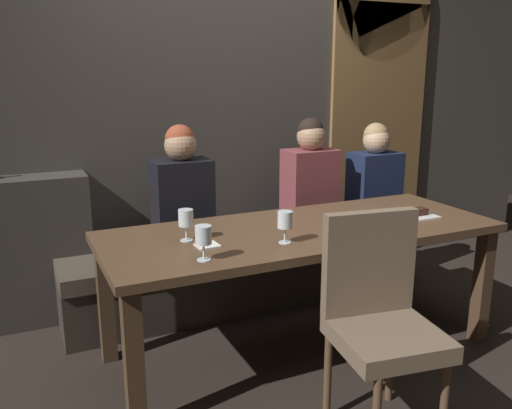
% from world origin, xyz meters
% --- Properties ---
extents(ground, '(9.00, 9.00, 0.00)m').
position_xyz_m(ground, '(0.00, 0.00, 0.00)').
color(ground, black).
extents(back_wall_tiled, '(6.00, 0.12, 3.00)m').
position_xyz_m(back_wall_tiled, '(0.00, 1.22, 1.50)').
color(back_wall_tiled, '#423D38').
rests_on(back_wall_tiled, ground).
extents(arched_door, '(0.90, 0.05, 2.55)m').
position_xyz_m(arched_door, '(1.35, 1.15, 1.36)').
color(arched_door, olive).
rests_on(arched_door, ground).
extents(dining_table, '(2.20, 0.84, 0.74)m').
position_xyz_m(dining_table, '(0.00, 0.00, 0.65)').
color(dining_table, '#493422').
rests_on(dining_table, ground).
extents(banquette_bench, '(2.50, 0.44, 0.45)m').
position_xyz_m(banquette_bench, '(0.00, 0.70, 0.23)').
color(banquette_bench, '#312A23').
rests_on(banquette_bench, ground).
extents(chair_near_side, '(0.50, 0.50, 0.98)m').
position_xyz_m(chair_near_side, '(-0.01, -0.72, 0.56)').
color(chair_near_side, brown).
rests_on(chair_near_side, ground).
extents(diner_redhead, '(0.36, 0.24, 0.81)m').
position_xyz_m(diner_redhead, '(-0.47, 0.71, 0.83)').
color(diner_redhead, black).
rests_on(diner_redhead, banquette_bench).
extents(diner_bearded, '(0.36, 0.24, 0.82)m').
position_xyz_m(diner_bearded, '(0.47, 0.72, 0.84)').
color(diner_bearded, brown).
rests_on(diner_bearded, banquette_bench).
extents(diner_far_end, '(0.36, 0.24, 0.76)m').
position_xyz_m(diner_far_end, '(1.03, 0.73, 0.81)').
color(diner_far_end, '#192342').
rests_on(diner_far_end, banquette_bench).
extents(wine_glass_near_left, '(0.08, 0.08, 0.16)m').
position_xyz_m(wine_glass_near_left, '(-0.65, 0.05, 0.85)').
color(wine_glass_near_left, silver).
rests_on(wine_glass_near_left, dining_table).
extents(wine_glass_end_left, '(0.08, 0.08, 0.16)m').
position_xyz_m(wine_glass_end_left, '(-0.21, -0.20, 0.86)').
color(wine_glass_end_left, silver).
rests_on(wine_glass_end_left, dining_table).
extents(wine_glass_far_left, '(0.08, 0.08, 0.16)m').
position_xyz_m(wine_glass_far_left, '(-0.67, -0.27, 0.86)').
color(wine_glass_far_left, silver).
rests_on(wine_glass_far_left, dining_table).
extents(espresso_cup, '(0.12, 0.12, 0.06)m').
position_xyz_m(espresso_cup, '(0.32, -0.11, 0.77)').
color(espresso_cup, white).
rests_on(espresso_cup, dining_table).
extents(dessert_plate, '(0.19, 0.19, 0.05)m').
position_xyz_m(dessert_plate, '(0.75, -0.08, 0.75)').
color(dessert_plate, white).
rests_on(dessert_plate, dining_table).
extents(fork_on_table, '(0.03, 0.17, 0.01)m').
position_xyz_m(fork_on_table, '(0.60, -0.06, 0.74)').
color(fork_on_table, silver).
rests_on(fork_on_table, dining_table).
extents(folded_napkin, '(0.12, 0.11, 0.01)m').
position_xyz_m(folded_napkin, '(-0.59, -0.09, 0.74)').
color(folded_napkin, silver).
rests_on(folded_napkin, dining_table).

